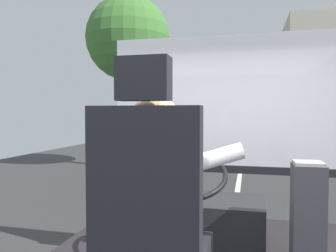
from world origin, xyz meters
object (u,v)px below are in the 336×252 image
Objects in this scene: driver_seat at (151,232)px; bus_driver at (159,190)px; fare_box at (308,222)px; parked_car_black at (313,128)px; steering_console at (196,219)px.

bus_driver is (0.00, 0.12, 0.16)m from driver_seat.
fare_box is 22.44m from parked_car_black.
driver_seat is at bearing -90.00° from steering_console.
steering_console reaches higher than parked_car_black.
bus_driver is 1.28m from steering_console.
bus_driver is 1.17m from fare_box.
fare_box is at bearing -100.14° from parked_car_black.
driver_seat is at bearing -131.67° from fare_box.
parked_car_black is (4.75, 22.99, -0.53)m from driver_seat.
driver_seat is 1.22× the size of steering_console.
bus_driver is 1.03× the size of fare_box.
steering_console is 0.91m from fare_box.
steering_console is (-0.00, 1.29, -0.36)m from driver_seat.
fare_box is at bearing 48.33° from driver_seat.
fare_box is 0.21× the size of parked_car_black.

